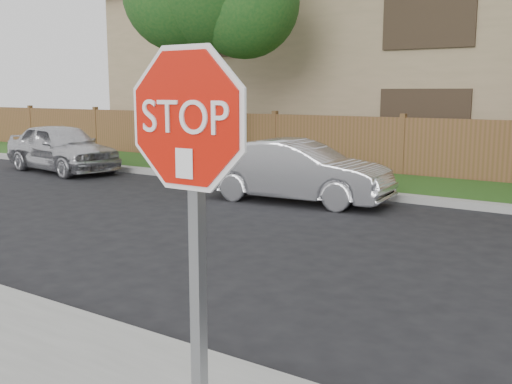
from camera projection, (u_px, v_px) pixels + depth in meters
The scene contains 3 objects.
stop_sign at pixel (191, 182), 3.01m from camera, with size 1.01×0.13×2.55m.
sedan_far_left at pixel (62, 148), 17.03m from camera, with size 1.63×4.05×1.38m, color silver.
sedan_left at pixel (297, 171), 12.39m from camera, with size 1.36×3.91×1.29m, color #B7B7BC.
Camera 1 is at (1.77, -3.74, 2.28)m, focal length 42.00 mm.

